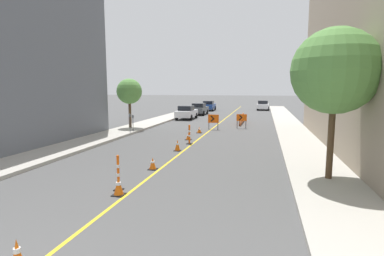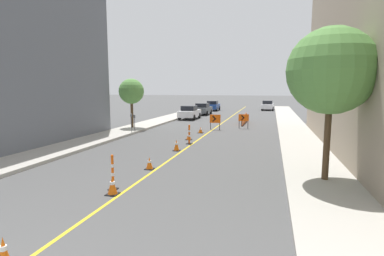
# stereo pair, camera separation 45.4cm
# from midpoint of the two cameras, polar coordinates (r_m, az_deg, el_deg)

# --- Properties ---
(lane_stripe) EXTENTS (0.12, 58.18, 0.01)m
(lane_stripe) POSITION_cam_midpoint_polar(r_m,az_deg,el_deg) (31.79, 4.94, 1.02)
(lane_stripe) COLOR gold
(lane_stripe) RESTS_ON ground_plane
(sidewalk_left) EXTENTS (2.64, 58.18, 0.17)m
(sidewalk_left) POSITION_cam_midpoint_polar(r_m,az_deg,el_deg) (33.49, -6.76, 1.47)
(sidewalk_left) COLOR #ADA89E
(sidewalk_left) RESTS_ON ground_plane
(sidewalk_right) EXTENTS (2.64, 58.18, 0.17)m
(sidewalk_right) POSITION_cam_midpoint_polar(r_m,az_deg,el_deg) (31.50, 17.38, 0.79)
(sidewalk_right) COLOR #ADA89E
(sidewalk_right) RESTS_ON ground_plane
(traffic_cone_nearest) EXTENTS (0.33, 0.33, 0.66)m
(traffic_cone_nearest) POSITION_cam_midpoint_polar(r_m,az_deg,el_deg) (7.47, -31.94, -19.81)
(traffic_cone_nearest) COLOR black
(traffic_cone_nearest) RESTS_ON ground_plane
(traffic_cone_second) EXTENTS (0.41, 0.41, 0.64)m
(traffic_cone_second) POSITION_cam_midpoint_polar(r_m,az_deg,el_deg) (10.73, -15.01, -10.65)
(traffic_cone_second) COLOR black
(traffic_cone_second) RESTS_ON ground_plane
(traffic_cone_third) EXTENTS (0.39, 0.39, 0.55)m
(traffic_cone_third) POSITION_cam_midpoint_polar(r_m,az_deg,el_deg) (13.66, -8.45, -6.73)
(traffic_cone_third) COLOR black
(traffic_cone_third) RESTS_ON ground_plane
(traffic_cone_fourth) EXTENTS (0.39, 0.39, 0.65)m
(traffic_cone_fourth) POSITION_cam_midpoint_polar(r_m,az_deg,el_deg) (17.48, -3.54, -3.32)
(traffic_cone_fourth) COLOR black
(traffic_cone_fourth) RESTS_ON ground_plane
(traffic_cone_fifth) EXTENTS (0.43, 0.43, 0.48)m
(traffic_cone_fifth) POSITION_cam_midpoint_polar(r_m,az_deg,el_deg) (21.18, -1.31, -1.62)
(traffic_cone_fifth) COLOR black
(traffic_cone_fifth) RESTS_ON ground_plane
(traffic_cone_farthest) EXTENTS (0.44, 0.44, 0.50)m
(traffic_cone_farthest) POSITION_cam_midpoint_polar(r_m,az_deg,el_deg) (24.38, 0.86, -0.38)
(traffic_cone_farthest) COLOR black
(traffic_cone_farthest) RESTS_ON ground_plane
(delineator_post_front) EXTENTS (0.29, 0.29, 1.29)m
(delineator_post_front) POSITION_cam_midpoint_polar(r_m,az_deg,el_deg) (11.15, -15.01, -8.62)
(delineator_post_front) COLOR black
(delineator_post_front) RESTS_ON ground_plane
(delineator_post_rear) EXTENTS (0.38, 0.38, 1.27)m
(delineator_post_rear) POSITION_cam_midpoint_polar(r_m,az_deg,el_deg) (19.53, -1.17, -1.45)
(delineator_post_rear) COLOR black
(delineator_post_rear) RESTS_ON ground_plane
(arrow_barricade_primary) EXTENTS (0.94, 0.12, 1.33)m
(arrow_barricade_primary) POSITION_cam_midpoint_polar(r_m,az_deg,el_deg) (26.33, 3.60, 1.66)
(arrow_barricade_primary) COLOR #EF560C
(arrow_barricade_primary) RESTS_ON ground_plane
(arrow_barricade_secondary) EXTENTS (0.92, 0.15, 1.30)m
(arrow_barricade_secondary) POSITION_cam_midpoint_polar(r_m,az_deg,el_deg) (27.40, 8.96, 1.83)
(arrow_barricade_secondary) COLOR #EF560C
(arrow_barricade_secondary) RESTS_ON ground_plane
(safety_mesh_fence) EXTENTS (0.15, 4.71, 0.96)m
(safety_mesh_fence) POSITION_cam_midpoint_polar(r_m,az_deg,el_deg) (31.23, 9.01, 1.71)
(safety_mesh_fence) COLOR #EF560C
(safety_mesh_fence) RESTS_ON ground_plane
(parked_car_curb_near) EXTENTS (1.93, 4.30, 1.59)m
(parked_car_curb_near) POSITION_cam_midpoint_polar(r_m,az_deg,el_deg) (35.37, -1.41, 3.01)
(parked_car_curb_near) COLOR silver
(parked_car_curb_near) RESTS_ON ground_plane
(parked_car_curb_mid) EXTENTS (1.94, 4.34, 1.59)m
(parked_car_curb_mid) POSITION_cam_midpoint_polar(r_m,az_deg,el_deg) (41.26, 1.06, 3.66)
(parked_car_curb_mid) COLOR #474C51
(parked_car_curb_mid) RESTS_ON ground_plane
(parked_car_curb_far) EXTENTS (1.95, 4.35, 1.59)m
(parked_car_curb_far) POSITION_cam_midpoint_polar(r_m,az_deg,el_deg) (48.97, 2.93, 4.27)
(parked_car_curb_far) COLOR navy
(parked_car_curb_far) RESTS_ON ground_plane
(parked_car_opposite_side) EXTENTS (1.97, 4.37, 1.59)m
(parked_car_opposite_side) POSITION_cam_midpoint_polar(r_m,az_deg,el_deg) (51.49, 13.12, 4.25)
(parked_car_opposite_side) COLOR silver
(parked_car_opposite_side) RESTS_ON ground_plane
(parking_meter_near_curb) EXTENTS (0.12, 0.11, 1.32)m
(parking_meter_near_curb) POSITION_cam_midpoint_polar(r_m,az_deg,el_deg) (24.93, -11.70, 1.62)
(parking_meter_near_curb) COLOR #4C4C51
(parking_meter_near_curb) RESTS_ON sidewalk_left
(parking_meter_far_curb) EXTENTS (0.12, 0.11, 1.46)m
(parking_meter_far_curb) POSITION_cam_midpoint_polar(r_m,az_deg,el_deg) (24.39, -12.29, 1.70)
(parking_meter_far_curb) COLOR #4C4C51
(parking_meter_far_curb) RESTS_ON sidewalk_left
(street_tree_left_near) EXTENTS (2.20, 2.20, 4.29)m
(street_tree_left_near) POSITION_cam_midpoint_polar(r_m,az_deg,el_deg) (26.91, -12.32, 6.80)
(street_tree_left_near) COLOR #4C3823
(street_tree_left_near) RESTS_ON sidewalk_left
(street_tree_right_near) EXTENTS (3.19, 3.19, 5.68)m
(street_tree_right_near) POSITION_cam_midpoint_polar(r_m,az_deg,el_deg) (12.33, 24.62, 9.77)
(street_tree_right_near) COLOR #4C3823
(street_tree_right_near) RESTS_ON sidewalk_right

